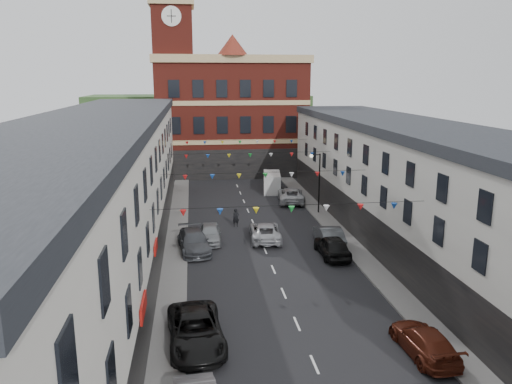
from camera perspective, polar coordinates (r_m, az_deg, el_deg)
name	(u,v)px	position (r m, az deg, el deg)	size (l,w,h in m)	color
ground	(273,269)	(35.45, 2.00, -8.84)	(160.00, 160.00, 0.00)	black
pavement_left	(175,263)	(36.91, -9.25, -7.99)	(1.80, 64.00, 0.15)	#605E5B
pavement_right	(359,254)	(38.87, 11.68, -7.00)	(1.80, 64.00, 0.15)	#605E5B
terrace_left	(98,197)	(34.96, -17.64, -0.57)	(8.40, 56.00, 10.70)	silver
terrace_right	(431,194)	(38.54, 19.37, -0.25)	(8.40, 56.00, 9.70)	beige
civic_building	(230,114)	(70.81, -2.96, 8.85)	(20.60, 13.30, 18.50)	maroon
clock_tower	(174,64)	(67.54, -9.39, 14.28)	(5.60, 5.60, 30.00)	maroon
distant_hill	(199,122)	(94.84, -6.50, 7.92)	(40.00, 14.00, 10.00)	#274520
street_lamp	(317,175)	(48.88, 6.98, 1.93)	(1.10, 0.36, 6.00)	black
car_left_c	(196,330)	(26.07, -6.91, -15.41)	(2.69, 5.82, 1.62)	black
car_left_d	(194,241)	(39.04, -7.12, -5.63)	(2.21, 5.45, 1.58)	#43464B
car_left_e	(210,233)	(40.99, -5.27, -4.74)	(1.76, 4.36, 1.49)	gray
car_right_c	(424,341)	(26.48, 18.66, -15.85)	(1.94, 4.78, 1.39)	#511C10
car_right_d	(332,246)	(38.09, 8.71, -6.12)	(1.92, 4.77, 1.63)	black
car_right_e	(329,236)	(40.39, 8.33, -4.99)	(1.72, 4.94, 1.63)	#484C4F
car_right_f	(291,195)	(53.95, 4.01, -0.34)	(2.64, 5.73, 1.59)	#B5B7BA
moving_car	(265,231)	(41.37, 1.05, -4.53)	(2.45, 5.31, 1.48)	#A8AAAF
white_van	(272,182)	(58.92, 1.83, 1.12)	(1.90, 4.95, 2.19)	silver
pedestrian	(236,218)	(45.03, -2.31, -2.95)	(0.61, 0.40, 1.67)	black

